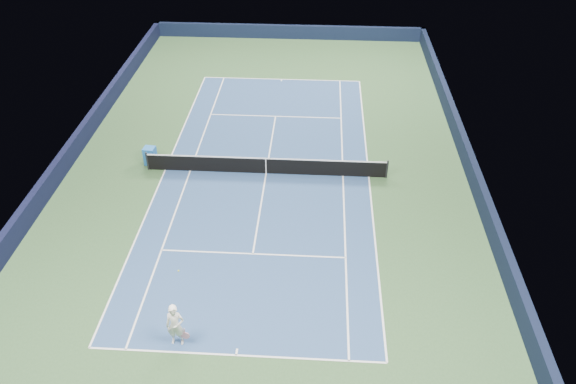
{
  "coord_description": "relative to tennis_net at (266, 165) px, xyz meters",
  "views": [
    {
      "loc": [
        2.69,
        -24.8,
        16.89
      ],
      "look_at": [
        1.36,
        -3.0,
        1.0
      ],
      "focal_mm": 35.0,
      "sensor_mm": 36.0,
      "label": 1
    }
  ],
  "objects": [
    {
      "name": "wall_right",
      "position": [
        10.82,
        0.0,
        0.05
      ],
      "size": [
        0.35,
        40.0,
        1.1
      ],
      "primitive_type": "cube",
      "color": "black",
      "rests_on": "ground"
    },
    {
      "name": "wall_far",
      "position": [
        0.0,
        19.82,
        0.05
      ],
      "size": [
        22.0,
        0.35,
        1.1
      ],
      "primitive_type": "cube",
      "color": "#101832",
      "rests_on": "ground"
    },
    {
      "name": "baseline_near",
      "position": [
        0.0,
        -11.88,
        -0.5
      ],
      "size": [
        10.97,
        0.08,
        0.0
      ],
      "primitive_type": "cube",
      "color": "white",
      "rests_on": "ground"
    },
    {
      "name": "service_line_far",
      "position": [
        0.0,
        6.4,
        -0.5
      ],
      "size": [
        8.23,
        0.08,
        0.0
      ],
      "primitive_type": "cube",
      "color": "white",
      "rests_on": "ground"
    },
    {
      "name": "service_line_near",
      "position": [
        0.0,
        -6.4,
        -0.5
      ],
      "size": [
        8.23,
        0.08,
        0.0
      ],
      "primitive_type": "cube",
      "color": "white",
      "rests_on": "ground"
    },
    {
      "name": "center_mark_near",
      "position": [
        0.0,
        -11.73,
        -0.5
      ],
      "size": [
        0.08,
        0.3,
        0.0
      ],
      "primitive_type": "cube",
      "color": "white",
      "rests_on": "ground"
    },
    {
      "name": "wall_left",
      "position": [
        -10.82,
        0.0,
        0.05
      ],
      "size": [
        0.35,
        40.0,
        1.1
      ],
      "primitive_type": "cube",
      "color": "black",
      "rests_on": "ground"
    },
    {
      "name": "tennis_player",
      "position": [
        -2.24,
        -11.42,
        0.44
      ],
      "size": [
        0.83,
        1.26,
        2.76
      ],
      "color": "white",
      "rests_on": "ground"
    },
    {
      "name": "court_surface",
      "position": [
        0.0,
        0.0,
        -0.5
      ],
      "size": [
        10.97,
        23.77,
        0.01
      ],
      "primitive_type": "cube",
      "color": "navy",
      "rests_on": "ground"
    },
    {
      "name": "center_service_line",
      "position": [
        0.0,
        0.0,
        -0.5
      ],
      "size": [
        0.08,
        12.8,
        0.0
      ],
      "primitive_type": "cube",
      "color": "white",
      "rests_on": "ground"
    },
    {
      "name": "sideline_doubles_left",
      "position": [
        -5.49,
        0.0,
        -0.5
      ],
      "size": [
        0.08,
        23.77,
        0.0
      ],
      "primitive_type": "cube",
      "color": "white",
      "rests_on": "ground"
    },
    {
      "name": "tennis_net",
      "position": [
        0.0,
        0.0,
        0.0
      ],
      "size": [
        12.9,
        0.1,
        1.07
      ],
      "color": "black",
      "rests_on": "ground"
    },
    {
      "name": "sideline_doubles_right",
      "position": [
        5.49,
        0.0,
        -0.5
      ],
      "size": [
        0.08,
        23.77,
        0.0
      ],
      "primitive_type": "cube",
      "color": "white",
      "rests_on": "ground"
    },
    {
      "name": "sideline_singles_right",
      "position": [
        4.12,
        0.0,
        -0.5
      ],
      "size": [
        0.08,
        23.77,
        0.0
      ],
      "primitive_type": "cube",
      "color": "white",
      "rests_on": "ground"
    },
    {
      "name": "ground",
      "position": [
        0.0,
        0.0,
        -0.5
      ],
      "size": [
        40.0,
        40.0,
        0.0
      ],
      "primitive_type": "plane",
      "color": "#2D4D2A",
      "rests_on": "ground"
    },
    {
      "name": "sideline_singles_left",
      "position": [
        -4.12,
        0.0,
        -0.5
      ],
      "size": [
        0.08,
        23.77,
        0.0
      ],
      "primitive_type": "cube",
      "color": "white",
      "rests_on": "ground"
    },
    {
      "name": "sponsor_cube",
      "position": [
        -6.4,
        0.59,
        -0.01
      ],
      "size": [
        0.67,
        0.62,
        1.0
      ],
      "color": "blue",
      "rests_on": "ground"
    },
    {
      "name": "center_mark_far",
      "position": [
        0.0,
        11.73,
        -0.5
      ],
      "size": [
        0.08,
        0.3,
        0.0
      ],
      "primitive_type": "cube",
      "color": "white",
      "rests_on": "ground"
    },
    {
      "name": "baseline_far",
      "position": [
        0.0,
        11.88,
        -0.5
      ],
      "size": [
        10.97,
        0.08,
        0.0
      ],
      "primitive_type": "cube",
      "color": "white",
      "rests_on": "ground"
    }
  ]
}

